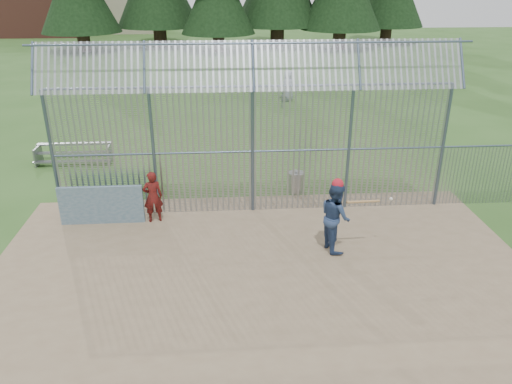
{
  "coord_description": "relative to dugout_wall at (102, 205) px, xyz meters",
  "views": [
    {
      "loc": [
        -0.91,
        -10.95,
        7.02
      ],
      "look_at": [
        0.0,
        2.0,
        1.3
      ],
      "focal_mm": 35.0,
      "sensor_mm": 36.0,
      "label": 1
    }
  ],
  "objects": [
    {
      "name": "bg_kid_seated",
      "position": [
        7.2,
        13.84,
        -0.17
      ],
      "size": [
        0.57,
        0.39,
        0.9
      ],
      "primitive_type": "imported",
      "rotation": [
        0.0,
        0.0,
        2.79
      ],
      "color": "slate",
      "rests_on": "ground"
    },
    {
      "name": "distant_buildings",
      "position": [
        -18.58,
        53.59,
        2.98
      ],
      "size": [
        26.5,
        10.5,
        8.0
      ],
      "color": "brown",
      "rests_on": "ground"
    },
    {
      "name": "trash_can",
      "position": [
        6.18,
        1.92,
        -0.24
      ],
      "size": [
        0.56,
        0.56,
        0.82
      ],
      "color": "gray",
      "rests_on": "ground"
    },
    {
      "name": "batter",
      "position": [
        6.67,
        -2.0,
        0.37
      ],
      "size": [
        0.92,
        1.08,
        1.94
      ],
      "primitive_type": "imported",
      "rotation": [
        0.0,
        0.0,
        1.78
      ],
      "color": "navy",
      "rests_on": "dirt_infield"
    },
    {
      "name": "dirt_infield",
      "position": [
        4.6,
        -3.4,
        -0.61
      ],
      "size": [
        14.0,
        10.0,
        0.02
      ],
      "primitive_type": "cube",
      "color": "#756047",
      "rests_on": "ground"
    },
    {
      "name": "ground",
      "position": [
        4.6,
        -2.9,
        -0.62
      ],
      "size": [
        120.0,
        120.0,
        0.0
      ],
      "primitive_type": "plane",
      "color": "#2D511E",
      "rests_on": "ground"
    },
    {
      "name": "dugout_wall",
      "position": [
        0.0,
        0.0,
        0.0
      ],
      "size": [
        2.5,
        0.12,
        1.2
      ],
      "primitive_type": "cube",
      "color": "#38566B",
      "rests_on": "dirt_infield"
    },
    {
      "name": "backstop_fence",
      "position": [
        6.41,
        0.53,
        1.74
      ],
      "size": [
        20.09,
        0.81,
        5.3
      ],
      "color": "#47566B",
      "rests_on": "ground"
    },
    {
      "name": "bg_kid_standing",
      "position": [
        7.66,
        15.43,
        0.28
      ],
      "size": [
        1.04,
        1.02,
        1.81
      ],
      "primitive_type": "imported",
      "rotation": [
        0.0,
        0.0,
        3.9
      ],
      "color": "slate",
      "rests_on": "ground"
    },
    {
      "name": "bleacher",
      "position": [
        -2.25,
        5.45,
        -0.21
      ],
      "size": [
        3.0,
        0.95,
        0.72
      ],
      "color": "slate",
      "rests_on": "ground"
    },
    {
      "name": "batting_gear",
      "position": [
        6.78,
        -2.02,
        1.26
      ],
      "size": [
        1.65,
        0.35,
        0.66
      ],
      "color": "red",
      "rests_on": "ground"
    },
    {
      "name": "onlooker",
      "position": [
        1.54,
        0.03,
        0.21
      ],
      "size": [
        0.66,
        0.51,
        1.62
      ],
      "primitive_type": "imported",
      "rotation": [
        0.0,
        0.0,
        3.37
      ],
      "color": "maroon",
      "rests_on": "dirt_infield"
    }
  ]
}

